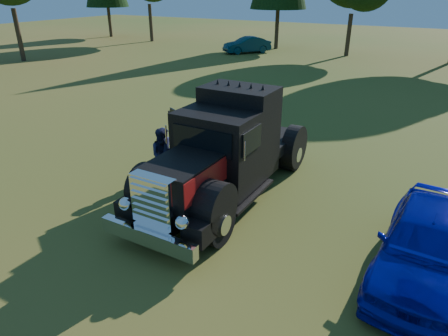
% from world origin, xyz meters
% --- Properties ---
extents(ground, '(120.00, 120.00, 0.00)m').
position_xyz_m(ground, '(0.00, 0.00, 0.00)').
color(ground, '#33591A').
rests_on(ground, ground).
extents(diamond_t_truck, '(3.26, 7.16, 3.00)m').
position_xyz_m(diamond_t_truck, '(-0.61, 2.26, 1.28)').
color(diamond_t_truck, black).
rests_on(diamond_t_truck, ground).
extents(hotrod_coupe, '(2.03, 4.61, 1.89)m').
position_xyz_m(hotrod_coupe, '(4.72, 1.31, 0.78)').
color(hotrod_coupe, '#0731AC').
rests_on(hotrod_coupe, ground).
extents(spectator_near, '(0.61, 0.71, 1.64)m').
position_xyz_m(spectator_near, '(-2.79, 2.46, 0.82)').
color(spectator_near, '#1B1C3F').
rests_on(spectator_near, ground).
extents(spectator_far, '(0.99, 1.01, 1.64)m').
position_xyz_m(spectator_far, '(-2.80, 2.34, 0.82)').
color(spectator_far, '#20284C').
rests_on(spectator_far, ground).
extents(distant_teal_car, '(3.75, 4.21, 1.39)m').
position_xyz_m(distant_teal_car, '(-12.21, 26.68, 0.69)').
color(distant_teal_car, '#0A3B3E').
rests_on(distant_teal_car, ground).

